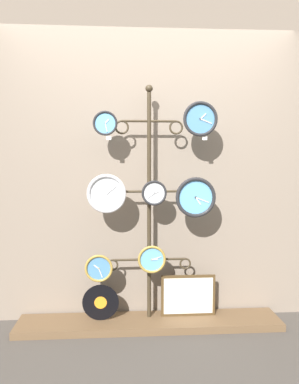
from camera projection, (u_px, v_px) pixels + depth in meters
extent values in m
plane|color=#47423D|center=(153.00, 347.00, 2.80)|extent=(12.00, 12.00, 0.00)
cube|color=gray|center=(148.00, 159.00, 3.24)|extent=(4.40, 0.04, 2.80)
cube|color=brown|center=(150.00, 323.00, 3.14)|extent=(2.20, 0.36, 0.06)
cylinder|color=#382D1E|center=(149.00, 322.00, 3.20)|extent=(0.37, 0.37, 0.02)
cylinder|color=#382D1E|center=(149.00, 210.00, 3.12)|extent=(0.03, 0.03, 1.92)
sphere|color=#382D1E|center=(149.00, 89.00, 3.03)|extent=(0.06, 0.06, 0.06)
cylinder|color=#382D1E|center=(135.00, 121.00, 3.04)|extent=(0.22, 0.02, 0.02)
torus|color=#382D1E|center=(122.00, 127.00, 3.04)|extent=(0.12, 0.02, 0.12)
cylinder|color=#382D1E|center=(163.00, 121.00, 3.06)|extent=(0.22, 0.02, 0.02)
torus|color=#382D1E|center=(176.00, 127.00, 3.07)|extent=(0.12, 0.02, 0.12)
cylinder|color=#382D1E|center=(129.00, 192.00, 3.09)|extent=(0.33, 0.02, 0.02)
torus|color=#382D1E|center=(109.00, 198.00, 3.08)|extent=(0.12, 0.02, 0.12)
cylinder|color=#382D1E|center=(169.00, 191.00, 3.11)|extent=(0.33, 0.02, 0.02)
torus|color=#382D1E|center=(189.00, 197.00, 3.13)|extent=(0.12, 0.02, 0.12)
cylinder|color=#382D1E|center=(131.00, 260.00, 3.14)|extent=(0.31, 0.02, 0.02)
torus|color=#382D1E|center=(112.00, 265.00, 3.14)|extent=(0.10, 0.02, 0.10)
cylinder|color=#382D1E|center=(167.00, 259.00, 3.16)|extent=(0.31, 0.02, 0.02)
torus|color=#382D1E|center=(185.00, 264.00, 3.18)|extent=(0.10, 0.02, 0.10)
cylinder|color=#60A8DB|center=(105.00, 123.00, 2.95)|extent=(0.18, 0.02, 0.18)
torus|color=#262628|center=(105.00, 123.00, 2.94)|extent=(0.19, 0.02, 0.19)
cylinder|color=#262628|center=(105.00, 123.00, 2.94)|extent=(0.01, 0.01, 0.01)
cube|color=silver|center=(107.00, 121.00, 2.93)|extent=(0.04, 0.00, 0.04)
cube|color=silver|center=(106.00, 127.00, 2.94)|extent=(0.02, 0.00, 0.07)
cylinder|color=#4C84B2|center=(200.00, 119.00, 2.99)|extent=(0.25, 0.02, 0.25)
torus|color=#262628|center=(200.00, 119.00, 2.98)|extent=(0.28, 0.03, 0.28)
cylinder|color=#262628|center=(200.00, 119.00, 2.98)|extent=(0.02, 0.01, 0.02)
cube|color=silver|center=(203.00, 116.00, 2.98)|extent=(0.05, 0.00, 0.05)
cube|color=silver|center=(206.00, 121.00, 2.98)|extent=(0.09, 0.00, 0.04)
cylinder|color=silver|center=(107.00, 194.00, 2.99)|extent=(0.29, 0.02, 0.29)
torus|color=silver|center=(106.00, 194.00, 2.97)|extent=(0.31, 0.03, 0.31)
cylinder|color=silver|center=(106.00, 194.00, 2.97)|extent=(0.02, 0.01, 0.02)
cube|color=silver|center=(104.00, 190.00, 2.97)|extent=(0.04, 0.00, 0.06)
cube|color=silver|center=(112.00, 189.00, 2.97)|extent=(0.09, 0.00, 0.07)
cylinder|color=silver|center=(154.00, 193.00, 3.02)|extent=(0.19, 0.02, 0.19)
torus|color=#262628|center=(154.00, 193.00, 3.00)|extent=(0.20, 0.02, 0.20)
cylinder|color=#262628|center=(154.00, 193.00, 3.00)|extent=(0.01, 0.01, 0.01)
cube|color=silver|center=(157.00, 192.00, 3.00)|extent=(0.04, 0.00, 0.02)
cube|color=silver|center=(151.00, 196.00, 3.00)|extent=(0.06, 0.00, 0.05)
cylinder|color=#60A8DB|center=(195.00, 197.00, 3.02)|extent=(0.30, 0.02, 0.30)
torus|color=#262628|center=(196.00, 197.00, 3.01)|extent=(0.33, 0.03, 0.33)
cylinder|color=#262628|center=(196.00, 197.00, 3.01)|extent=(0.02, 0.01, 0.02)
cube|color=silver|center=(198.00, 201.00, 3.01)|extent=(0.05, 0.00, 0.06)
cube|color=silver|center=(202.00, 200.00, 3.01)|extent=(0.11, 0.00, 0.05)
cylinder|color=#4C84B2|center=(99.00, 268.00, 3.05)|extent=(0.21, 0.02, 0.21)
torus|color=#A58438|center=(99.00, 269.00, 3.04)|extent=(0.23, 0.02, 0.23)
cylinder|color=#A58438|center=(99.00, 269.00, 3.04)|extent=(0.01, 0.01, 0.01)
cube|color=silver|center=(96.00, 267.00, 3.03)|extent=(0.05, 0.00, 0.04)
cube|color=silver|center=(101.00, 273.00, 3.04)|extent=(0.04, 0.00, 0.08)
cylinder|color=#60A8DB|center=(152.00, 259.00, 3.07)|extent=(0.21, 0.02, 0.21)
torus|color=#A58438|center=(152.00, 260.00, 3.06)|extent=(0.23, 0.02, 0.23)
cylinder|color=#A58438|center=(152.00, 260.00, 3.06)|extent=(0.01, 0.01, 0.01)
cube|color=silver|center=(155.00, 259.00, 3.06)|extent=(0.05, 0.00, 0.01)
cube|color=silver|center=(157.00, 258.00, 3.05)|extent=(0.08, 0.00, 0.03)
cylinder|color=black|center=(101.00, 303.00, 3.11)|extent=(0.30, 0.01, 0.30)
cylinder|color=orange|center=(101.00, 303.00, 3.11)|extent=(0.10, 0.00, 0.10)
cube|color=#4C381E|center=(188.00, 295.00, 3.20)|extent=(0.47, 0.02, 0.35)
cube|color=white|center=(188.00, 296.00, 3.19)|extent=(0.42, 0.00, 0.31)
cube|color=white|center=(109.00, 138.00, 2.95)|extent=(0.04, 0.00, 0.03)
cube|color=white|center=(205.00, 138.00, 3.00)|extent=(0.04, 0.00, 0.03)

